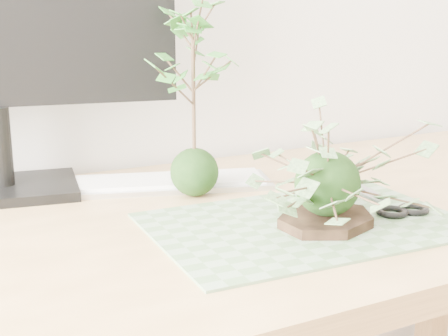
# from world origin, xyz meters

# --- Properties ---
(desk) EXTENTS (1.60, 0.70, 0.74)m
(desk) POSITION_xyz_m (0.10, 1.23, 0.65)
(desk) COLOR tan
(desk) RESTS_ON ground_plane
(cutting_mat) EXTENTS (0.47, 0.32, 0.00)m
(cutting_mat) POSITION_xyz_m (0.13, 1.13, 0.74)
(cutting_mat) COLOR #567C4E
(cutting_mat) RESTS_ON desk
(stone_dish) EXTENTS (0.21, 0.21, 0.01)m
(stone_dish) POSITION_xyz_m (0.15, 1.11, 0.75)
(stone_dish) COLOR black
(stone_dish) RESTS_ON cutting_mat
(ivy_kokedama) EXTENTS (0.31, 0.31, 0.19)m
(ivy_kokedama) POSITION_xyz_m (0.15, 1.11, 0.85)
(ivy_kokedama) COLOR black
(ivy_kokedama) RESTS_ON stone_dish
(maple_kokedama) EXTENTS (0.19, 0.19, 0.35)m
(maple_kokedama) POSITION_xyz_m (0.05, 1.34, 0.98)
(maple_kokedama) COLOR black
(maple_kokedama) RESTS_ON desk
(keyboard) EXTENTS (0.43, 0.24, 0.02)m
(keyboard) POSITION_xyz_m (0.01, 1.42, 0.75)
(keyboard) COLOR silver
(keyboard) RESTS_ON desk
(scissors) EXTENTS (0.09, 0.20, 0.01)m
(scissors) POSITION_xyz_m (0.30, 1.12, 0.75)
(scissors) COLOR gray
(scissors) RESTS_ON cutting_mat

